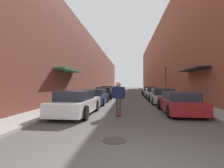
{
  "coord_description": "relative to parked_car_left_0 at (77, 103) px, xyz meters",
  "views": [
    {
      "loc": [
        -0.02,
        -3.28,
        1.68
      ],
      "look_at": [
        -1.36,
        10.65,
        1.68
      ],
      "focal_mm": 28.0,
      "sensor_mm": 36.0,
      "label": 1
    }
  ],
  "objects": [
    {
      "name": "parked_car_left_3",
      "position": [
        -0.14,
        15.42,
        0.03
      ],
      "size": [
        1.99,
        4.02,
        1.41
      ],
      "color": "#B7B7BC",
      "rests_on": "ground"
    },
    {
      "name": "ground",
      "position": [
        2.86,
        21.09,
        -0.65
      ],
      "size": [
        148.94,
        148.94,
        0.0
      ],
      "primitive_type": "plane",
      "color": "#4C4947"
    },
    {
      "name": "parked_car_right_0",
      "position": [
        5.73,
        1.1,
        -0.04
      ],
      "size": [
        1.94,
        4.65,
        1.24
      ],
      "color": "maroon",
      "rests_on": "ground"
    },
    {
      "name": "parked_car_right_3",
      "position": [
        5.79,
        16.82,
        -0.0
      ],
      "size": [
        1.89,
        4.01,
        1.33
      ],
      "color": "black",
      "rests_on": "ground"
    },
    {
      "name": "building_row_left",
      "position": [
        -4.87,
        27.86,
        3.9
      ],
      "size": [
        4.9,
        67.7,
        9.09
      ],
      "color": "brown",
      "rests_on": "ground"
    },
    {
      "name": "manhole_cover",
      "position": [
        2.41,
        -4.11,
        -0.64
      ],
      "size": [
        0.7,
        0.7,
        0.02
      ],
      "color": "#332D28",
      "rests_on": "ground"
    },
    {
      "name": "building_row_right",
      "position": [
        10.59,
        27.86,
        6.08
      ],
      "size": [
        4.9,
        67.7,
        13.45
      ],
      "color": "brown",
      "rests_on": "ground"
    },
    {
      "name": "parked_car_left_4",
      "position": [
        -0.04,
        21.03,
        -0.03
      ],
      "size": [
        1.97,
        4.75,
        1.28
      ],
      "color": "#B7B7BC",
      "rests_on": "ground"
    },
    {
      "name": "parked_car_right_2",
      "position": [
        5.68,
        11.59,
        -0.04
      ],
      "size": [
        1.93,
        4.26,
        1.25
      ],
      "color": "silver",
      "rests_on": "ground"
    },
    {
      "name": "curb_strip_left",
      "position": [
        -1.98,
        27.86,
        -0.59
      ],
      "size": [
        1.8,
        67.7,
        0.12
      ],
      "color": "gray",
      "rests_on": "ground"
    },
    {
      "name": "curb_strip_right",
      "position": [
        7.69,
        27.86,
        -0.59
      ],
      "size": [
        1.8,
        67.7,
        0.12
      ],
      "color": "gray",
      "rests_on": "ground"
    },
    {
      "name": "parked_car_left_1",
      "position": [
        -0.01,
        5.38,
        -0.04
      ],
      "size": [
        1.96,
        4.74,
        1.26
      ],
      "color": "navy",
      "rests_on": "ground"
    },
    {
      "name": "parked_car_left_2",
      "position": [
        0.05,
        10.6,
        0.0
      ],
      "size": [
        1.97,
        3.99,
        1.32
      ],
      "color": "black",
      "rests_on": "ground"
    },
    {
      "name": "skateboarder",
      "position": [
        2.28,
        0.07,
        0.47
      ],
      "size": [
        0.69,
        0.78,
        1.8
      ],
      "color": "#B2231E",
      "rests_on": "ground"
    },
    {
      "name": "parked_car_right_1",
      "position": [
        5.74,
        6.39,
        -0.03
      ],
      "size": [
        2.03,
        4.37,
        1.28
      ],
      "color": "#B7B7BC",
      "rests_on": "ground"
    },
    {
      "name": "traffic_light",
      "position": [
        7.63,
        14.03,
        1.79
      ],
      "size": [
        0.16,
        0.22,
        3.78
      ],
      "color": "#2D2D2D",
      "rests_on": "curb_strip_right"
    },
    {
      "name": "parked_car_left_5",
      "position": [
        0.02,
        26.72,
        -0.0
      ],
      "size": [
        1.98,
        4.27,
        1.34
      ],
      "color": "navy",
      "rests_on": "ground"
    },
    {
      "name": "parked_car_left_0",
      "position": [
        0.0,
        0.0,
        0.0
      ],
      "size": [
        1.87,
        4.57,
        1.33
      ],
      "color": "silver",
      "rests_on": "ground"
    }
  ]
}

